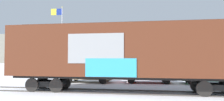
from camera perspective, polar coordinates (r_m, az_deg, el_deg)
ground_plane at (r=13.33m, az=-0.14°, el=-11.91°), size 260.00×260.00×0.00m
track at (r=13.30m, az=0.84°, el=-11.76°), size 60.01×2.79×0.08m
freight_car at (r=13.03m, az=4.25°, el=-0.33°), size 15.57×2.99×4.63m
flagpole at (r=25.63m, az=-14.75°, el=5.30°), size 1.55×0.18×8.70m
hillside at (r=91.65m, az=7.20°, el=0.30°), size 127.06×35.26×16.98m
parked_car_tan at (r=18.63m, az=-6.78°, el=-6.56°), size 4.76×2.22×1.64m
parked_car_red at (r=18.38m, az=10.27°, el=-6.63°), size 4.39×1.89×1.56m
parked_car_green at (r=19.02m, az=25.86°, el=-6.26°), size 4.58×2.08×1.63m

